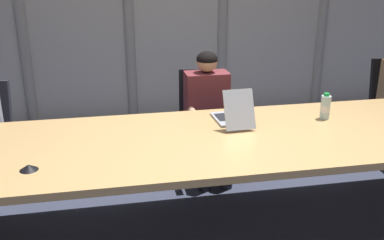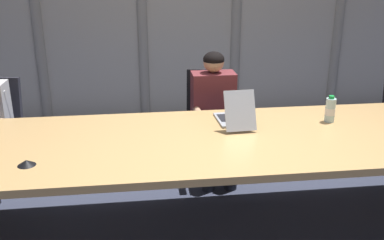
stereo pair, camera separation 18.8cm
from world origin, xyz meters
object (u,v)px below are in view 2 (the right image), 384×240
Objects in this scene: person_left_mid at (215,109)px; water_bottle_secondary at (330,110)px; conference_mic_left_side at (26,163)px; office_chair_left_mid at (209,134)px; laptop_left_mid at (234,117)px.

water_bottle_secondary is at bearing 46.88° from person_left_mid.
office_chair_left_mid is at bearing 45.44° from conference_mic_left_side.
office_chair_left_mid is 1.95m from conference_mic_left_side.
water_bottle_secondary is (0.73, -0.04, 0.04)m from laptop_left_mid.
office_chair_left_mid is (-0.06, 0.81, -0.46)m from laptop_left_mid.
conference_mic_left_side is (-2.12, -0.50, -0.07)m from water_bottle_secondary.
person_left_mid is at bearing 18.82° from office_chair_left_mid.
conference_mic_left_side is at bearing -35.06° from office_chair_left_mid.
person_left_mid is 10.52× the size of conference_mic_left_side.
laptop_left_mid is 0.73m from water_bottle_secondary.
office_chair_left_mid is at bearing -171.06° from person_left_mid.
person_left_mid is (-0.03, 0.66, -0.16)m from laptop_left_mid.
water_bottle_secondary is (0.79, -0.86, 0.50)m from office_chair_left_mid.
office_chair_left_mid reaches higher than conference_mic_left_side.
conference_mic_left_side is at bearing -48.99° from person_left_mid.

